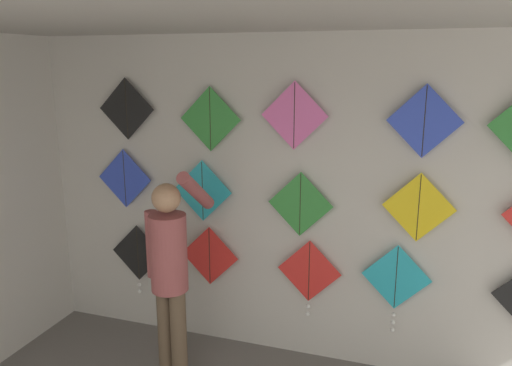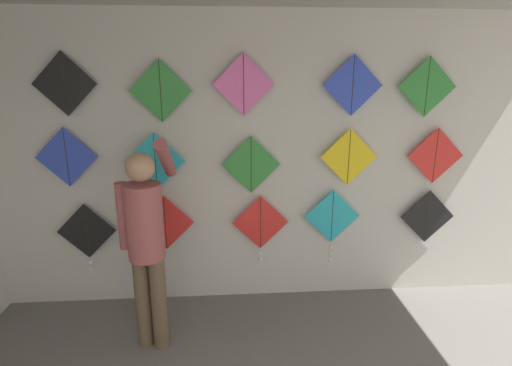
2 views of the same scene
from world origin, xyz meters
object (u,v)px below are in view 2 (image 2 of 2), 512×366
Objects in this scene: kite_12 at (244,85)px; kite_4 at (427,217)px; kite_5 at (67,157)px; kite_9 at (435,156)px; kite_8 at (349,157)px; kite_11 at (161,91)px; kite_1 at (165,223)px; kite_6 at (155,162)px; kite_10 at (64,84)px; kite_7 at (251,165)px; kite_14 at (427,87)px; kite_13 at (353,85)px; kite_0 at (87,234)px; shopkeeper at (146,235)px; kite_3 at (332,220)px; kite_2 at (260,225)px.

kite_4 is at bearing 0.00° from kite_12.
kite_5 is 3.47m from kite_9.
kite_11 is at bearing 180.00° from kite_8.
kite_1 is 0.61m from kite_6.
kite_10 reaches higher than kite_5.
kite_11 is (0.81, 0.00, -0.06)m from kite_10.
kite_7 is at bearing 0.00° from kite_10.
kite_13 is at bearing 180.00° from kite_14.
kite_13 is (2.61, 0.00, 0.63)m from kite_5.
kite_0 is 1.25× the size of kite_1.
shopkeeper is 1.27m from kite_11.
kite_1 is at bearing 180.00° from kite_8.
kite_4 is 1.00× the size of kite_10.
kite_5 reaches higher than kite_4.
kite_3 is at bearing -0.07° from kite_12.
kite_5 is 0.65m from kite_10.
kite_1 is at bearing 180.00° from kite_9.
kite_13 is at bearing 0.00° from kite_10.
kite_9 is at bearing 0.01° from kite_0.
kite_5 reaches higher than kite_1.
kite_9 is 1.00× the size of kite_12.
kite_6 is 1.00× the size of kite_7.
kite_1 is 1.00× the size of kite_4.
kite_13 is at bearing 180.00° from kite_9.
kite_3 is (1.69, 0.66, -0.18)m from shopkeeper.
kite_11 is at bearing 0.05° from kite_0.
kite_7 is (0.89, 0.00, -0.04)m from kite_6.
kite_11 reaches higher than kite_1.
kite_7 is 0.74m from kite_12.
kite_13 is (0.99, 0.00, -0.01)m from kite_12.
kite_1 is 1.00× the size of kite_8.
kite_2 is at bearing -179.98° from kite_4.
kite_3 is at bearing -179.53° from kite_13.
kite_0 is at bearing -179.99° from kite_14.
kite_6 is (-2.67, 0.00, 0.61)m from kite_4.
kite_10 reaches higher than kite_1.
kite_8 and kite_9 have the same top height.
kite_10 is (-3.41, 0.00, 0.69)m from kite_9.
kite_14 is (-0.16, 0.00, 0.65)m from kite_9.
kite_1 is 1.52m from kite_10.
shopkeeper is 3.23× the size of kite_4.
kite_1 is 1.25m from kite_11.
kite_13 reaches higher than shopkeeper.
kite_2 is 1.25× the size of kite_7.
kite_0 is 3.49m from kite_14.
kite_5 is 3.36m from kite_14.
kite_10 is 3.24m from kite_14.
kite_1 is at bearing 0.05° from kite_0.
kite_9 is (1.79, 0.00, 0.06)m from kite_7.
kite_4 is 1.00× the size of kite_11.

